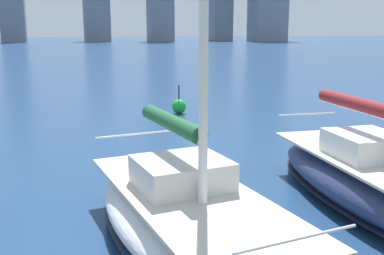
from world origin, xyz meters
TOP-DOWN VIEW (x-y plane):
  - sailboat_maroon at (-4.38, -6.78)m, footprint 2.90×7.49m
  - sailboat_forest at (0.12, -6.27)m, footprint 3.65×7.11m
  - channel_buoy at (-3.35, -19.44)m, footprint 0.70×0.70m

SIDE VIEW (x-z plane):
  - channel_buoy at x=-3.35m, z-range -0.34..1.06m
  - sailboat_forest at x=0.12m, z-range -4.47..5.68m
  - sailboat_maroon at x=-4.38m, z-range -5.42..6.76m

